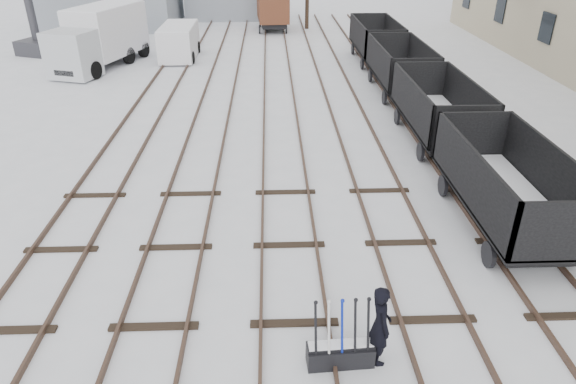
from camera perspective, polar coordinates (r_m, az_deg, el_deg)
name	(u,v)px	position (r m, az deg, el deg)	size (l,w,h in m)	color
ground	(294,324)	(11.40, 0.71, -14.47)	(120.00, 120.00, 0.00)	white
tracks	(280,111)	(23.35, -0.89, 8.96)	(13.90, 52.00, 0.16)	black
ground_frame	(340,352)	(10.46, 5.83, -17.31)	(1.32, 0.50, 1.49)	black
worker	(380,325)	(10.24, 10.21, -14.31)	(0.64, 0.42, 1.75)	black
freight_wagon_a	(505,198)	(15.37, 22.95, -0.57)	(2.34, 5.85, 2.39)	black
freight_wagon_b	(437,118)	(20.82, 16.23, 7.87)	(2.34, 5.85, 2.39)	black
freight_wagon_c	(399,74)	(26.69, 12.26, 12.67)	(2.34, 5.85, 2.39)	black
freight_wagon_d	(375,46)	(32.76, 9.67, 15.69)	(2.34, 5.85, 2.39)	black
box_van_wagon	(272,2)	(42.09, -1.74, 20.31)	(2.73, 4.77, 3.54)	black
lorry	(100,37)	(32.69, -20.17, 15.87)	(3.84, 7.71, 3.35)	black
panel_van	(179,41)	(33.78, -12.01, 16.09)	(2.09, 4.56, 2.01)	silver
crane	(32,9)	(37.71, -26.59, 17.68)	(2.67, 6.15, 10.32)	#313137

